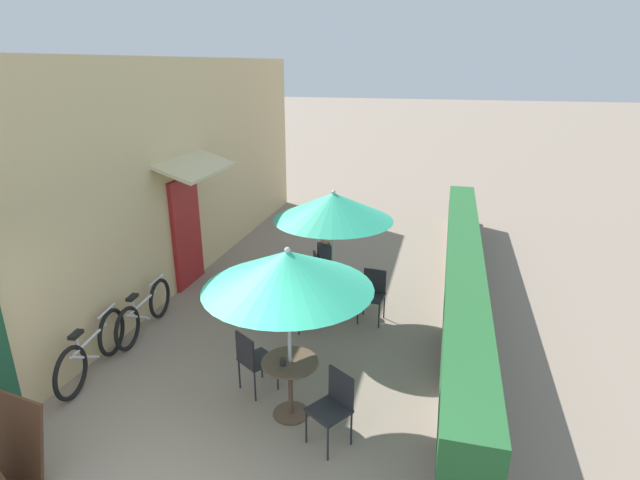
% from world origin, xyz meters
% --- Properties ---
extents(cafe_facade_wall, '(0.98, 11.29, 4.20)m').
position_xyz_m(cafe_facade_wall, '(-2.54, 5.51, 2.09)').
color(cafe_facade_wall, '#D6B784').
rests_on(cafe_facade_wall, ground_plane).
extents(planter_hedge, '(0.60, 10.29, 1.01)m').
position_xyz_m(planter_hedge, '(2.75, 5.55, 0.54)').
color(planter_hedge, gray).
rests_on(planter_hedge, ground_plane).
extents(patio_table_near, '(0.68, 0.68, 0.76)m').
position_xyz_m(patio_table_near, '(0.70, 1.84, 0.51)').
color(patio_table_near, brown).
rests_on(patio_table_near, ground_plane).
extents(patio_umbrella_near, '(1.94, 1.94, 2.20)m').
position_xyz_m(patio_umbrella_near, '(0.70, 1.84, 1.93)').
color(patio_umbrella_near, '#B7B7BC').
rests_on(patio_umbrella_near, ground_plane).
extents(cafe_chair_near_left, '(0.55, 0.55, 0.87)m').
position_xyz_m(cafe_chair_near_left, '(1.31, 1.52, 0.52)').
color(cafe_chair_near_left, '#232328').
rests_on(cafe_chair_near_left, ground_plane).
extents(cafe_chair_near_right, '(0.55, 0.55, 0.87)m').
position_xyz_m(cafe_chair_near_right, '(0.10, 2.15, 0.52)').
color(cafe_chair_near_right, '#232328').
rests_on(cafe_chair_near_right, ground_plane).
extents(coffee_cup_near, '(0.07, 0.07, 0.09)m').
position_xyz_m(coffee_cup_near, '(0.65, 1.74, 0.80)').
color(coffee_cup_near, '#232328').
rests_on(coffee_cup_near, patio_table_near).
extents(patio_table_mid, '(0.68, 0.68, 0.76)m').
position_xyz_m(patio_table_mid, '(0.61, 4.49, 0.51)').
color(patio_table_mid, brown).
rests_on(patio_table_mid, ground_plane).
extents(patio_umbrella_mid, '(1.94, 1.94, 2.20)m').
position_xyz_m(patio_umbrella_mid, '(0.61, 4.49, 1.93)').
color(patio_umbrella_mid, '#B7B7BC').
rests_on(patio_umbrella_mid, ground_plane).
extents(cafe_chair_mid_left, '(0.53, 0.53, 0.87)m').
position_xyz_m(cafe_chair_mid_left, '(0.27, 5.08, 0.52)').
color(cafe_chair_mid_left, '#232328').
rests_on(cafe_chair_mid_left, ground_plane).
extents(seated_patron_mid_left, '(0.50, 0.45, 1.25)m').
position_xyz_m(seated_patron_mid_left, '(0.37, 5.12, 0.69)').
color(seated_patron_mid_left, '#23232D').
rests_on(seated_patron_mid_left, ground_plane).
extents(cafe_chair_mid_right, '(0.56, 0.56, 0.87)m').
position_xyz_m(cafe_chair_mid_right, '(0.27, 3.89, 0.52)').
color(cafe_chair_mid_right, '#232328').
rests_on(cafe_chair_mid_right, ground_plane).
extents(cafe_chair_mid_back, '(0.44, 0.44, 0.87)m').
position_xyz_m(cafe_chair_mid_back, '(1.30, 4.49, 0.52)').
color(cafe_chair_mid_back, '#232328').
rests_on(cafe_chair_mid_back, ground_plane).
extents(coffee_cup_mid, '(0.07, 0.07, 0.09)m').
position_xyz_m(coffee_cup_mid, '(0.70, 4.41, 0.80)').
color(coffee_cup_mid, '#232328').
rests_on(coffee_cup_mid, patio_table_mid).
extents(bicycle_leaning, '(0.30, 1.73, 0.80)m').
position_xyz_m(bicycle_leaning, '(-2.20, 1.98, 0.37)').
color(bicycle_leaning, black).
rests_on(bicycle_leaning, ground_plane).
extents(bicycle_second, '(0.20, 1.70, 0.77)m').
position_xyz_m(bicycle_second, '(-2.17, 3.18, 0.35)').
color(bicycle_second, black).
rests_on(bicycle_second, ground_plane).
extents(menu_board, '(0.70, 0.71, 0.99)m').
position_xyz_m(menu_board, '(-1.63, -0.05, 0.49)').
color(menu_board, '#422819').
rests_on(menu_board, ground_plane).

